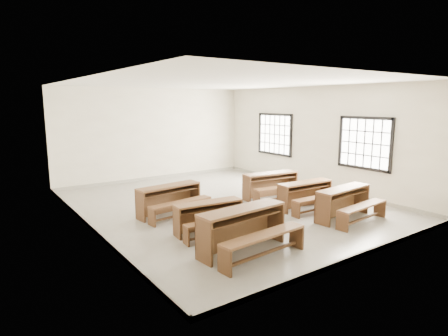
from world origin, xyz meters
TOP-DOWN VIEW (x-y plane):
  - room at (0.09, 0.00)m, footprint 8.50×8.50m
  - desk_set_0 at (-1.53, -2.82)m, footprint 1.87×1.08m
  - desk_set_1 at (-1.50, -1.61)m, footprint 1.53×0.90m
  - desk_set_2 at (-1.59, 0.01)m, footprint 1.71×1.03m
  - desk_set_3 at (1.61, -2.63)m, footprint 1.72×1.00m
  - desk_set_4 at (1.51, -1.53)m, footprint 1.59×0.87m
  - desk_set_5 at (1.50, -0.21)m, footprint 1.73×1.04m

SIDE VIEW (x-z plane):
  - desk_set_1 at x=-1.50m, z-range 0.05..0.71m
  - desk_set_4 at x=1.51m, z-range 0.06..0.76m
  - desk_set_2 at x=-1.59m, z-range 0.06..0.79m
  - desk_set_5 at x=1.50m, z-range 0.06..0.80m
  - desk_set_3 at x=1.61m, z-range 0.06..0.80m
  - desk_set_0 at x=-1.53m, z-range 0.07..0.88m
  - room at x=0.09m, z-range 0.54..3.74m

